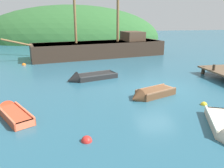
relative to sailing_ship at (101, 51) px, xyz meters
name	(u,v)px	position (x,y,z in m)	size (l,w,h in m)	color
ground_plane	(157,90)	(1.62, -13.23, -0.62)	(120.00, 120.00, 0.00)	#285B70
shore_hill	(73,39)	(-2.54, 21.79, -0.62)	(37.20, 20.96, 13.80)	#2D602D
sailing_ship	(101,51)	(0.00, 0.00, 0.00)	(18.19, 6.65, 11.73)	#38281E
rowboat_outer_right	(150,95)	(0.66, -14.45, -0.48)	(3.16, 2.04, 0.98)	brown
rowboat_near_dock	(88,78)	(-2.54, -9.90, -0.50)	(4.03, 2.27, 1.20)	black
rowboat_center	(12,114)	(-6.76, -15.56, -0.51)	(2.30, 3.18, 0.86)	#C64C2D
buoy_orange	(24,65)	(-8.21, -3.34, -0.62)	(0.41, 0.41, 0.41)	orange
buoy_red	(87,141)	(-3.49, -18.57, -0.62)	(0.43, 0.43, 0.43)	red
buoy_yellow	(204,105)	(3.05, -16.20, -0.62)	(0.35, 0.35, 0.35)	yellow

